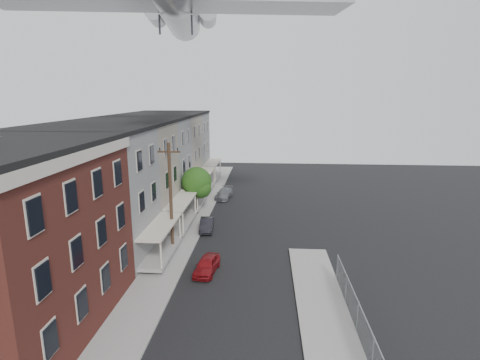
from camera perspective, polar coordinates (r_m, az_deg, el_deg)
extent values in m
cube|color=gray|center=(37.31, -7.78, -6.97)|extent=(3.00, 62.00, 0.12)
cube|color=gray|center=(20.89, 14.24, -24.52)|extent=(3.00, 26.00, 0.12)
cube|color=gray|center=(37.04, -5.57, -7.04)|extent=(0.15, 62.00, 0.14)
cube|color=gray|center=(20.69, 9.89, -24.68)|extent=(0.15, 26.00, 0.14)
cube|color=beige|center=(19.70, -22.86, 3.34)|extent=(0.16, 12.20, 0.60)
cube|color=#60605D|center=(31.20, -22.70, -2.32)|extent=(10.00, 7.00, 10.00)
cube|color=black|center=(30.36, -23.54, 7.12)|extent=(10.25, 7.00, 0.30)
cube|color=gray|center=(30.51, -11.83, -10.76)|extent=(1.80, 6.40, 0.25)
cube|color=beige|center=(29.71, -12.03, -6.86)|extent=(1.90, 6.50, 0.15)
cube|color=#71695A|center=(37.39, -17.96, 0.43)|extent=(10.00, 7.00, 10.00)
cube|color=black|center=(36.70, -18.52, 8.31)|extent=(10.25, 7.00, 0.30)
cube|color=gray|center=(36.81, -8.88, -6.47)|extent=(1.80, 6.40, 0.25)
cube|color=beige|center=(36.16, -9.00, -3.18)|extent=(1.90, 6.50, 0.15)
cube|color=#60605D|center=(43.83, -14.59, 2.39)|extent=(10.00, 7.00, 10.00)
cube|color=black|center=(43.24, -14.98, 9.12)|extent=(10.25, 7.00, 0.30)
cube|color=gray|center=(43.34, -6.83, -3.45)|extent=(1.80, 6.40, 0.25)
cube|color=beige|center=(42.78, -6.91, -0.62)|extent=(1.90, 6.50, 0.15)
cube|color=#71695A|center=(50.41, -12.09, 3.83)|extent=(10.00, 7.00, 10.00)
cube|color=black|center=(49.90, -12.36, 9.68)|extent=(10.25, 7.00, 0.30)
cube|color=gray|center=(49.99, -5.34, -1.22)|extent=(1.80, 6.40, 0.25)
cube|color=beige|center=(49.50, -5.39, 1.25)|extent=(1.90, 6.50, 0.15)
cube|color=#60605D|center=(57.10, -10.16, 4.94)|extent=(10.00, 7.00, 10.00)
cube|color=black|center=(56.65, -10.37, 10.10)|extent=(10.25, 7.00, 0.30)
cube|color=gray|center=(56.72, -4.19, 0.49)|extent=(1.80, 6.40, 0.25)
cube|color=beige|center=(56.30, -4.23, 2.67)|extent=(1.90, 6.50, 0.15)
cylinder|color=gray|center=(19.90, 19.58, -23.85)|extent=(0.06, 0.06, 1.90)
cylinder|color=gray|center=(22.29, 17.47, -19.34)|extent=(0.06, 0.06, 1.90)
cylinder|color=gray|center=(24.82, 15.86, -15.72)|extent=(0.06, 0.06, 1.90)
cylinder|color=gray|center=(27.44, 14.59, -12.76)|extent=(0.06, 0.06, 1.90)
cube|color=gray|center=(19.39, 19.80, -21.70)|extent=(0.04, 18.00, 0.04)
cube|color=gray|center=(19.90, 19.58, -23.85)|extent=(0.02, 18.00, 1.80)
cylinder|color=black|center=(30.43, -10.50, -2.86)|extent=(0.26, 0.26, 9.00)
cube|color=black|center=(29.65, -10.80, 4.23)|extent=(1.80, 0.12, 0.12)
cylinder|color=black|center=(29.81, -12.12, 4.61)|extent=(0.08, 0.08, 0.25)
cylinder|color=black|center=(29.45, -9.50, 4.62)|extent=(0.08, 0.08, 0.25)
cylinder|color=black|center=(40.67, -6.55, -3.57)|extent=(0.24, 0.24, 2.40)
sphere|color=#1D4813|center=(40.06, -6.63, -0.28)|extent=(3.20, 3.20, 3.20)
sphere|color=#1D4813|center=(39.82, -5.98, -1.17)|extent=(2.24, 2.24, 2.24)
imported|color=maroon|center=(27.89, -5.07, -12.76)|extent=(1.82, 3.62, 1.18)
imported|color=black|center=(36.00, -5.10, -6.77)|extent=(1.52, 3.57, 1.15)
imported|color=slate|center=(46.82, -2.44, -2.07)|extent=(2.18, 4.32, 1.20)
cone|color=silver|center=(47.00, -8.42, 22.36)|extent=(4.05, 3.86, 3.59)
cube|color=#939399|center=(31.93, -10.34, 24.89)|extent=(27.36, 8.65, 0.39)
cylinder|color=#939399|center=(43.43, -12.67, 23.31)|extent=(2.44, 4.71, 1.80)
cylinder|color=#939399|center=(43.08, -4.90, 23.64)|extent=(2.44, 4.71, 1.80)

